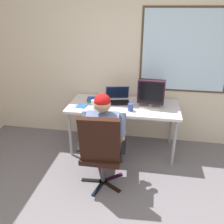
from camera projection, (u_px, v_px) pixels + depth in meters
wall_rear at (136, 52)px, 3.52m from camera, size 4.93×0.08×2.85m
desk at (124, 109)px, 3.46m from camera, size 1.60×0.74×0.74m
office_chair at (101, 149)px, 2.69m from camera, size 0.58×0.56×1.02m
person_seated at (104, 133)px, 2.92m from camera, size 0.55×0.80×1.19m
crt_monitor at (151, 93)px, 3.28m from camera, size 0.38×0.26×0.40m
laptop at (118, 98)px, 3.52m from camera, size 0.42×0.40×0.24m
wine_glass at (94, 103)px, 3.28m from camera, size 0.07×0.07×0.12m
book_stack at (93, 100)px, 3.55m from camera, size 0.18×0.15×0.06m
cd_case at (82, 106)px, 3.38m from camera, size 0.16×0.15×0.01m
coffee_mug at (130, 107)px, 3.23m from camera, size 0.07×0.07×0.10m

